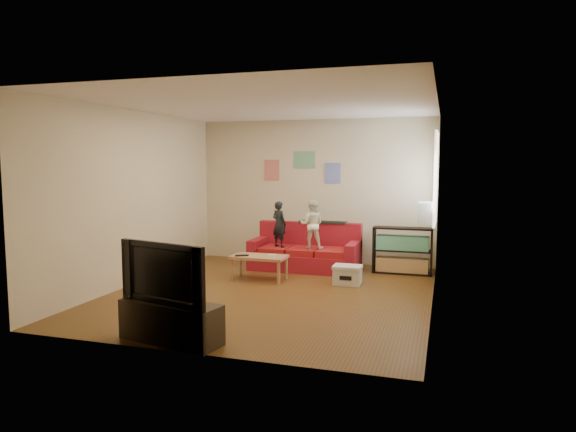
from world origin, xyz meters
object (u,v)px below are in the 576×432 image
(coffee_table, at_px, (259,259))
(bookshelf, at_px, (402,253))
(child_a, at_px, (279,224))
(file_box, at_px, (347,275))
(child_b, at_px, (312,224))
(tv_stand, at_px, (171,322))
(sofa, at_px, (306,253))
(television, at_px, (170,272))

(coffee_table, height_order, bookshelf, bookshelf)
(child_a, height_order, file_box, child_a)
(child_a, distance_m, child_b, 0.60)
(tv_stand, bearing_deg, coffee_table, 103.40)
(coffee_table, relative_size, file_box, 2.03)
(sofa, distance_m, child_a, 0.71)
(sofa, height_order, coffee_table, sofa)
(child_b, height_order, file_box, child_b)
(bookshelf, xyz_separation_m, television, (-2.05, -4.18, 0.40))
(television, bearing_deg, child_b, 96.89)
(file_box, distance_m, tv_stand, 3.36)
(sofa, distance_m, tv_stand, 4.09)
(sofa, height_order, file_box, sofa)
(child_b, distance_m, tv_stand, 3.99)
(sofa, xyz_separation_m, file_box, (0.93, -0.97, -0.13))
(file_box, bearing_deg, television, -112.90)
(child_a, distance_m, file_box, 1.73)
(sofa, bearing_deg, tv_stand, -95.27)
(child_b, height_order, coffee_table, child_b)
(bookshelf, relative_size, tv_stand, 0.87)
(child_a, xyz_separation_m, file_box, (1.38, -0.81, -0.66))
(file_box, height_order, television, television)
(coffee_table, height_order, file_box, coffee_table)
(child_b, bearing_deg, coffee_table, 45.17)
(sofa, height_order, bookshelf, sofa)
(bookshelf, relative_size, file_box, 2.28)
(child_b, distance_m, coffee_table, 1.22)
(child_b, relative_size, bookshelf, 0.85)
(child_a, height_order, television, child_a)
(child_a, xyz_separation_m, bookshelf, (2.13, 0.28, -0.45))
(sofa, relative_size, tv_stand, 1.68)
(bookshelf, height_order, tv_stand, bookshelf)
(coffee_table, relative_size, television, 0.78)
(coffee_table, bearing_deg, child_a, 87.41)
(child_b, bearing_deg, child_a, -9.83)
(bookshelf, bearing_deg, child_b, -169.73)
(sofa, height_order, tv_stand, sofa)
(child_b, bearing_deg, television, 72.53)
(sofa, height_order, television, television)
(file_box, bearing_deg, bookshelf, 55.55)
(file_box, bearing_deg, child_b, 134.12)
(child_a, bearing_deg, tv_stand, 115.76)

